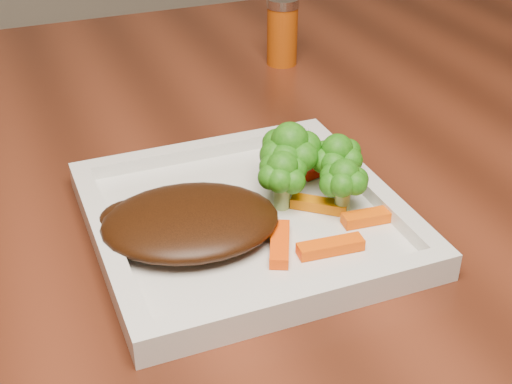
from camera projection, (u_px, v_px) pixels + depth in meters
name	position (u px, v px, depth m)	size (l,w,h in m)	color
dining_table	(317.00, 335.00, 1.07)	(1.60, 0.90, 0.75)	#552313
plate	(246.00, 223.00, 0.65)	(0.27, 0.27, 0.01)	silver
steak	(190.00, 221.00, 0.61)	(0.15, 0.12, 0.03)	#331707
broccoli_0	(290.00, 158.00, 0.67)	(0.07, 0.07, 0.07)	#2C7413
broccoli_1	(337.00, 161.00, 0.67)	(0.06, 0.06, 0.06)	#2D7413
broccoli_2	(343.00, 185.00, 0.64)	(0.05, 0.05, 0.06)	#285B0F
broccoli_3	(282.00, 178.00, 0.64)	(0.05, 0.05, 0.06)	#1A5C0F
carrot_0	(330.00, 247.00, 0.60)	(0.06, 0.02, 0.01)	#F14D03
carrot_1	(373.00, 217.00, 0.64)	(0.06, 0.02, 0.01)	#ED5203
carrot_2	(280.00, 244.00, 0.60)	(0.06, 0.02, 0.01)	#FF4504
carrot_3	(325.00, 167.00, 0.71)	(0.05, 0.01, 0.01)	red
carrot_5	(319.00, 205.00, 0.65)	(0.05, 0.01, 0.01)	#CB6403
spice_shaker	(282.00, 32.00, 0.97)	(0.04, 0.04, 0.09)	#9F3E08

